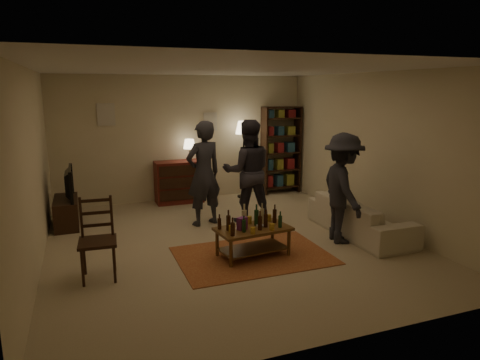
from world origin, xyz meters
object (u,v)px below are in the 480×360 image
tv_stand (66,205)px  person_left (204,174)px  dining_chair (97,235)px  dresser (179,181)px  person_right (248,172)px  person_by_sofa (343,188)px  bookshelf (281,149)px  floor_lamp (244,133)px  coffee_table (252,230)px  sofa (360,217)px

tv_stand → person_left: person_left is taller
dining_chair → dresser: size_ratio=0.79×
person_left → person_right: 0.80m
person_by_sofa → person_left: bearing=59.6°
person_left → dining_chair: bearing=25.5°
bookshelf → floor_lamp: size_ratio=1.17×
coffee_table → tv_stand: (-2.58, 2.48, -0.01)m
sofa → person_left: size_ratio=1.11×
bookshelf → person_right: bookshelf is taller
dresser → person_right: bearing=-64.0°
dresser → person_left: person_left is taller
coffee_table → sofa: bearing=7.7°
sofa → person_by_sofa: size_ratio=1.19×
dining_chair → person_by_sofa: bearing=4.5°
tv_stand → dresser: size_ratio=0.78×
tv_stand → sofa: tv_stand is taller
floor_lamp → person_right: 1.90m
person_right → person_by_sofa: 1.82m
bookshelf → person_right: 2.43m
coffee_table → tv_stand: tv_stand is taller
tv_stand → bookshelf: 4.84m
person_right → tv_stand: bearing=-3.6°
tv_stand → dining_chair: bearing=-79.7°
coffee_table → sofa: size_ratio=0.54×
person_by_sofa → sofa: bearing=-57.6°
dining_chair → floor_lamp: (3.27, 3.28, 0.89)m
person_right → dresser: bearing=-51.8°
dining_chair → dresser: 3.80m
coffee_table → person_by_sofa: size_ratio=0.64×
person_by_sofa → bookshelf: bearing=2.3°
person_left → dresser: bearing=-103.1°
tv_stand → floor_lamp: 3.95m
sofa → person_by_sofa: person_by_sofa is taller
dining_chair → person_left: size_ratio=0.57×
person_left → person_right: bearing=156.3°
floor_lamp → person_by_sofa: 3.32m
dresser → bookshelf: (2.44, 0.07, 0.56)m
coffee_table → person_right: size_ratio=0.60×
tv_stand → dresser: 2.43m
bookshelf → person_left: 2.94m
tv_stand → bookshelf: bearing=11.8°
dining_chair → person_by_sofa: 3.72m
dresser → sofa: (2.39, -3.11, -0.17)m
dresser → floor_lamp: (1.46, -0.06, 0.98)m
bookshelf → person_by_sofa: (-0.55, -3.37, -0.16)m
dresser → sofa: 3.93m
coffee_table → bookshelf: bookshelf is taller
dining_chair → floor_lamp: bearing=49.0°
coffee_table → sofa: coffee_table is taller
tv_stand → person_left: size_ratio=0.56×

